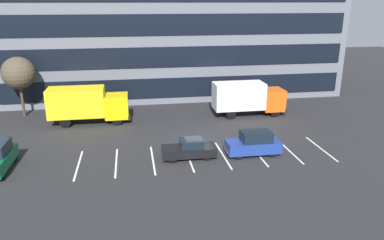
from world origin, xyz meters
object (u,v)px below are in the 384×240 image
Objects in this scene: sedan_black at (189,149)px; suv_navy at (254,143)px; bare_tree at (18,73)px; box_truck_yellow_all at (87,103)px; box_truck_orange at (247,97)px.

sedan_black is 0.98× the size of suv_navy.
bare_tree reaches higher than suv_navy.
sedan_black is at bearing -49.48° from box_truck_yellow_all.
bare_tree is at bearing 138.70° from sedan_black.
bare_tree is (-15.67, 13.77, 3.89)m from sedan_black.
box_truck_orange is at bearing -8.81° from bare_tree.
bare_tree reaches higher than box_truck_yellow_all.
box_truck_orange reaches higher than suv_navy.
bare_tree reaches higher than sedan_black.
bare_tree is (-20.84, 13.98, 3.67)m from suv_navy.
suv_navy is (13.82, -10.34, -1.12)m from box_truck_yellow_all.
box_truck_yellow_all is at bearing -27.46° from bare_tree.
suv_navy is at bearing -36.80° from box_truck_yellow_all.
suv_navy is (5.17, -0.22, 0.22)m from sedan_black.
box_truck_orange is 1.80× the size of suv_navy.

